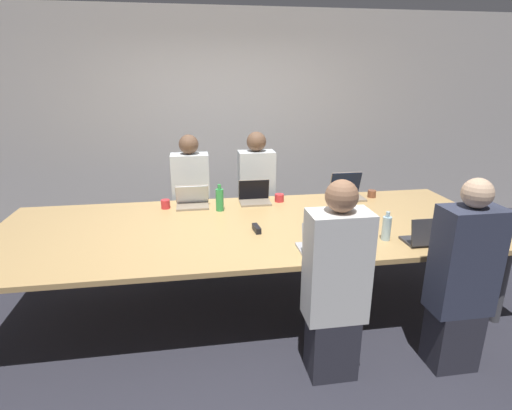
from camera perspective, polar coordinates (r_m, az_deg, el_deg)
ground_plane at (r=3.83m, az=-0.81°, el=-13.36°), size 24.00×24.00×0.00m
curtain_wall at (r=5.36m, az=-4.10°, el=11.62°), size 12.00×0.06×2.80m
conference_table at (r=3.52m, az=-0.86°, el=-3.52°), size 4.38×1.67×0.75m
laptop_far_center at (r=4.10m, az=-0.20°, el=1.28°), size 0.32×0.22×0.23m
person_far_center at (r=4.57m, az=0.05°, el=1.39°), size 0.40×0.24×1.41m
cup_far_center at (r=4.14m, az=3.35°, el=1.03°), size 0.09×0.09×0.08m
laptop_far_right at (r=4.37m, az=12.82°, el=2.02°), size 0.33×0.27×0.27m
cup_far_right at (r=4.47m, az=16.21°, el=1.55°), size 0.09×0.09×0.08m
laptop_far_midleft at (r=4.02m, az=-9.07°, el=0.68°), size 0.32×0.23×0.22m
person_far_midleft at (r=4.47m, az=-9.19°, el=0.71°), size 0.40×0.24×1.40m
cup_far_midleft at (r=4.02m, az=-12.81°, el=0.12°), size 0.09×0.09×0.09m
bottle_far_midleft at (r=3.86m, az=-5.22°, el=0.81°), size 0.08×0.08×0.26m
laptop_near_midright at (r=3.00m, az=9.51°, el=-5.38°), size 0.34×0.25×0.25m
person_near_midright at (r=2.72m, az=11.28°, el=-11.35°), size 0.40×0.24×1.40m
laptop_near_right at (r=3.37m, az=23.32°, el=-4.13°), size 0.33×0.22×0.22m
person_near_right at (r=3.08m, az=27.31°, el=-9.65°), size 0.40×0.24×1.39m
bottle_near_right at (r=3.33m, az=18.15°, el=-3.11°), size 0.07×0.07×0.23m
stapler at (r=3.35m, az=0.08°, el=-3.39°), size 0.06×0.15×0.05m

